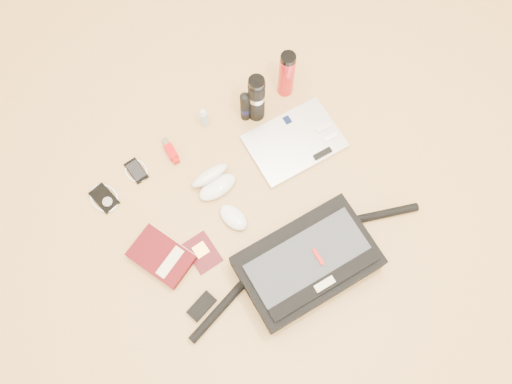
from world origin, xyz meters
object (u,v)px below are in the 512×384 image
Objects in this scene: messenger_bag at (307,263)px; thermos_red at (287,74)px; thermos_black at (256,98)px; book at (162,256)px; laptop at (295,142)px.

thermos_red is (0.33, 0.66, 0.06)m from messenger_bag.
book is at bearing -151.98° from thermos_black.
thermos_black is at bearing 4.01° from book.
messenger_bag reaches higher than laptop.
laptop is (0.24, 0.43, -0.05)m from messenger_bag.
thermos_black is 0.16m from thermos_red.
book is at bearing -155.05° from thermos_red.
thermos_red is at bearing 0.93° from book.
thermos_black reaches higher than laptop.
laptop is at bearing -113.42° from thermos_red.
book is 1.08× the size of thermos_red.
laptop is 1.41× the size of book.
book is 0.84m from thermos_red.
thermos_red reaches higher than messenger_bag.
messenger_bag is at bearing -59.42° from book.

